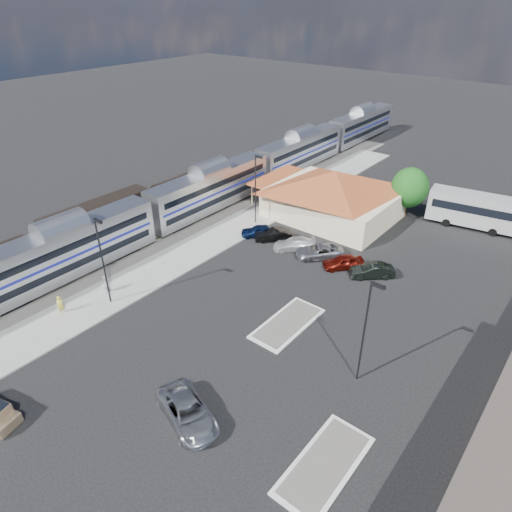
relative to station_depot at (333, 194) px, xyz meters
The scene contains 22 objects.
ground 24.63m from the station_depot, 79.24° to the right, with size 280.00×280.00×0.00m, color black.
railbed 23.14m from the station_depot, 135.78° to the right, with size 16.00×100.00×0.12m, color #4C4944.
platform 19.71m from the station_depot, 112.45° to the right, with size 5.50×92.00×0.18m, color gray.
passenger_train 16.03m from the station_depot, 146.97° to the right, with size 3.00×104.00×5.55m.
freight_cars 29.40m from the station_depot, 131.43° to the right, with size 2.80×46.00×4.00m.
station_depot is the anchor object (origin of this frame).
traffic_island_south 23.80m from the station_depot, 68.74° to the right, with size 3.30×7.50×0.21m.
traffic_island_north 37.12m from the station_depot, 59.88° to the right, with size 3.30×7.50×0.21m.
lamp_plat_s 30.74m from the station_depot, 101.94° to the right, with size 1.08×0.25×9.00m.
lamp_plat_n 10.45m from the station_depot, 128.41° to the right, with size 1.08×0.25×9.00m.
lamp_lot 29.30m from the station_depot, 55.24° to the right, with size 1.08×0.25×9.00m.
tree_depot 9.69m from the station_depot, 38.43° to the left, with size 4.71×4.71×6.63m.
suv 36.16m from the station_depot, 75.10° to the right, with size 2.72×5.90×1.64m, color #9EA0A5.
coach_bus 18.58m from the station_depot, 27.12° to the left, with size 13.70×5.06×4.30m.
person_a 34.95m from the station_depot, 103.99° to the right, with size 0.66×0.43×1.81m, color #DDD245.
person_b 30.46m from the station_depot, 105.54° to the right, with size 0.87×0.68×1.80m, color silver.
parked_car_a 11.45m from the station_depot, 110.60° to the right, with size 1.70×4.22×1.44m, color #0E1E47.
parked_car_b 10.64m from the station_depot, 100.89° to the right, with size 1.53×4.37×1.44m, color black.
parked_car_c 10.83m from the station_depot, 83.24° to the right, with size 1.95×4.80×1.39m, color white.
parked_car_d 11.36m from the station_depot, 66.42° to the right, with size 2.45×5.32×1.48m, color gray.
parked_car_e 13.19m from the station_depot, 53.89° to the right, with size 1.75×4.35×1.48m, color maroon.
parked_car_f 15.06m from the station_depot, 43.19° to the right, with size 1.58×4.53×1.49m, color black.
Camera 1 is at (21.95, -24.73, 26.00)m, focal length 32.00 mm.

